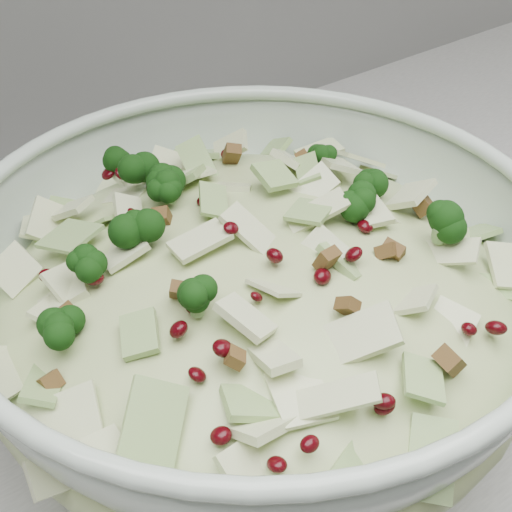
{
  "coord_description": "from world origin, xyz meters",
  "views": [
    {
      "loc": [
        0.28,
        1.31,
        1.31
      ],
      "look_at": [
        0.51,
        1.62,
        1.01
      ],
      "focal_mm": 50.0,
      "sensor_mm": 36.0,
      "label": 1
    }
  ],
  "objects": [
    {
      "name": "mixing_bowl",
      "position": [
        0.5,
        1.6,
        0.98
      ],
      "size": [
        0.42,
        0.42,
        0.16
      ],
      "rotation": [
        0.0,
        0.0,
        -0.1
      ],
      "color": "#B2C4B4",
      "rests_on": "counter"
    },
    {
      "name": "salad",
      "position": [
        0.5,
        1.6,
        1.01
      ],
      "size": [
        0.45,
        0.45,
        0.16
      ],
      "rotation": [
        0.0,
        0.0,
        -0.3
      ],
      "color": "#B0BC81",
      "rests_on": "mixing_bowl"
    }
  ]
}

